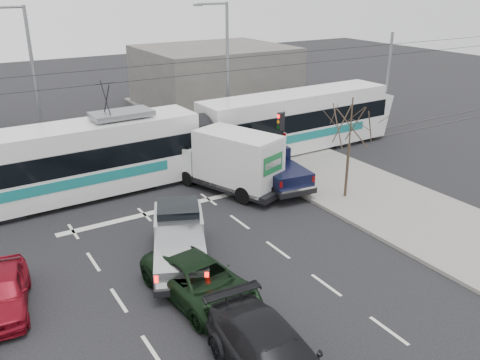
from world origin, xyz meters
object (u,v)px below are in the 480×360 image
street_lamp_near (225,66)px  silver_pickup (179,236)px  red_car (2,292)px  bare_tree (351,126)px  box_truck (230,162)px  green_car (200,281)px  traffic_signal (282,131)px  tram (196,139)px  street_lamp_far (31,78)px  navy_pickup (269,163)px

street_lamp_near → silver_pickup: bearing=-126.5°
red_car → street_lamp_near: bearing=49.6°
bare_tree → silver_pickup: 10.06m
box_truck → silver_pickup: bearing=-155.6°
street_lamp_near → green_car: bearing=-122.7°
traffic_signal → tram: 4.85m
bare_tree → tram: tram is taller
box_truck → green_car: (-5.79, -7.89, -0.87)m
traffic_signal → street_lamp_far: 14.47m
traffic_signal → tram: bearing=136.0°
silver_pickup → box_truck: box_truck is taller
traffic_signal → street_lamp_near: bearing=83.6°
street_lamp_near → street_lamp_far: size_ratio=1.00×
street_lamp_far → navy_pickup: size_ratio=1.55×
bare_tree → street_lamp_near: size_ratio=0.56×
traffic_signal → red_car: (-14.87, -5.00, -2.06)m
tram → street_lamp_far: bearing=137.9°
red_car → silver_pickup: bearing=10.2°
street_lamp_near → red_car: (-15.71, -12.50, -4.43)m
navy_pickup → green_car: (-8.03, -7.56, -0.47)m
street_lamp_near → box_truck: (-4.07, -7.48, -3.55)m
bare_tree → navy_pickup: bare_tree is taller
silver_pickup → traffic_signal: bearing=54.6°
red_car → bare_tree: bearing=14.7°
street_lamp_near → bare_tree: bearing=-88.6°
street_lamp_far → green_car: street_lamp_far is taller
traffic_signal → green_car: (-9.01, -7.87, -2.04)m
tram → navy_pickup: size_ratio=4.70×
street_lamp_far → box_truck: street_lamp_far is taller
traffic_signal → bare_tree: bearing=-74.2°
bare_tree → tram: size_ratio=0.18×
box_truck → street_lamp_near: bearing=41.7°
green_car → traffic_signal: bearing=34.9°
street_lamp_near → tram: 6.75m
street_lamp_far → navy_pickup: 14.33m
box_truck → green_car: size_ratio=1.33×
street_lamp_near → silver_pickup: street_lamp_near is taller
bare_tree → red_car: 16.32m
box_truck → green_car: box_truck is taller
red_car → traffic_signal: bearing=29.7°
silver_pickup → red_car: silver_pickup is taller
box_truck → navy_pickup: size_ratio=1.15×
traffic_signal → box_truck: traffic_signal is taller
street_lamp_far → navy_pickup: street_lamp_far is taller
street_lamp_far → box_truck: (7.43, -9.48, -3.55)m
tram → box_truck: tram is taller
bare_tree → street_lamp_far: street_lamp_far is taller
silver_pickup → street_lamp_near: bearing=77.1°
bare_tree → street_lamp_far: (-11.79, 13.50, 1.32)m
traffic_signal → box_truck: size_ratio=0.54×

